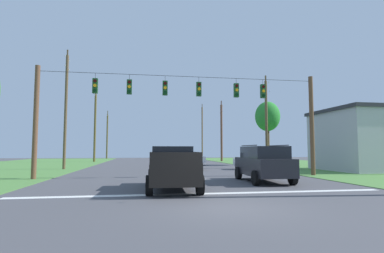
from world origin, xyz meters
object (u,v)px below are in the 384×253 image
suv_black (263,163)px  utility_pole_distant_right (95,127)px  overhead_signal_span (184,114)px  distant_car_crossing_white (186,159)px  roadside_store (383,140)px  tree_roadside_far_right (268,117)px  utility_pole_far_right (221,131)px  pickup_truck (172,168)px  distant_car_far_parked (190,161)px  utility_pole_distant_left (107,136)px  utility_pole_mid_right (266,121)px  distant_car_oncoming (258,161)px  utility_pole_far_left (66,108)px  utility_pole_near_left (202,131)px

suv_black → utility_pole_distant_right: 33.65m
overhead_signal_span → distant_car_crossing_white: bearing=81.3°
utility_pole_distant_right → roadside_store: utility_pole_distant_right is taller
tree_roadside_far_right → roadside_store: (6.19, -10.41, -3.03)m
utility_pole_far_right → tree_roadside_far_right: bearing=-79.1°
pickup_truck → suv_black: (5.31, 2.23, 0.09)m
distant_car_far_parked → utility_pole_far_right: utility_pole_far_right is taller
distant_car_far_parked → tree_roadside_far_right: (10.24, 5.91, 4.90)m
utility_pole_distant_left → roadside_store: utility_pole_distant_left is taller
utility_pole_mid_right → distant_car_oncoming: bearing=-133.7°
utility_pole_far_left → distant_car_far_parked: bearing=-6.8°
distant_car_oncoming → utility_pole_distant_right: bearing=131.4°
pickup_truck → distant_car_crossing_white: (3.52, 20.52, -0.18)m
utility_pole_mid_right → utility_pole_distant_left: utility_pole_distant_left is taller
utility_pole_far_right → utility_pole_distant_left: bearing=139.6°
distant_car_crossing_white → distant_car_far_parked: size_ratio=1.01×
distant_car_far_parked → utility_pole_mid_right: utility_pole_mid_right is taller
utility_pole_far_right → utility_pole_distant_left: size_ratio=0.99×
distant_car_crossing_white → overhead_signal_span: bearing=-98.7°
distant_car_far_parked → tree_roadside_far_right: 12.80m
utility_pole_near_left → overhead_signal_span: bearing=-102.6°
overhead_signal_span → utility_pole_distant_left: 44.32m
pickup_truck → roadside_store: 21.62m
distant_car_oncoming → utility_pole_mid_right: 4.47m
utility_pole_distant_left → tree_roadside_far_right: size_ratio=1.29×
utility_pole_distant_left → roadside_store: bearing=-54.6°
utility_pole_mid_right → roadside_store: (8.74, -4.76, -1.99)m
suv_black → roadside_store: 15.89m
pickup_truck → overhead_signal_span: bearing=77.7°
distant_car_oncoming → distant_car_crossing_white: bearing=125.0°
distant_car_crossing_white → roadside_store: size_ratio=0.42×
overhead_signal_span → utility_pole_far_right: 28.24m
utility_pole_mid_right → distant_car_crossing_white: bearing=138.4°
distant_car_far_parked → utility_pole_distant_right: (-11.52, 18.64, 4.41)m
suv_black → utility_pole_far_left: utility_pole_far_left is taller
roadside_store → distant_car_crossing_white: bearing=145.1°
utility_pole_far_right → roadside_store: 24.49m
overhead_signal_span → utility_pole_mid_right: (9.38, 8.49, 0.49)m
utility_pole_far_left → utility_pole_near_left: bearing=59.8°
suv_black → utility_pole_near_left: size_ratio=0.42×
utility_pole_far_right → roadside_store: (8.59, -22.85, -2.02)m
distant_car_far_parked → utility_pole_mid_right: bearing=1.9°
pickup_truck → utility_pole_near_left: bearing=77.4°
distant_car_crossing_white → utility_pole_distant_right: 17.65m
utility_pole_near_left → utility_pole_distant_left: utility_pole_near_left is taller
distant_car_crossing_white → tree_roadside_far_right: (9.66, -0.66, 4.90)m
utility_pole_near_left → roadside_store: size_ratio=1.09×
utility_pole_near_left → utility_pole_distant_right: size_ratio=1.08×
utility_pole_far_left → suv_black: bearing=-43.4°
distant_car_crossing_white → utility_pole_distant_right: bearing=135.0°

